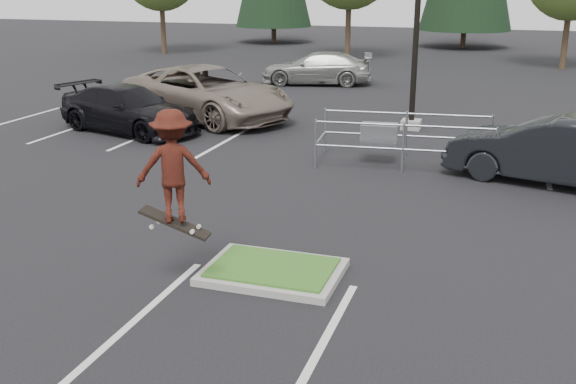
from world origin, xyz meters
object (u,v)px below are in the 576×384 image
(cart_corral, at_px, (385,134))
(car_r_charc, at_px, (553,150))
(car_l_tan, at_px, (205,93))
(car_l_black, at_px, (126,109))
(skateboarder, at_px, (172,167))
(car_far_silver, at_px, (318,68))

(cart_corral, distance_m, car_r_charc, 4.07)
(cart_corral, bearing_deg, car_l_tan, 143.94)
(car_l_black, distance_m, car_r_charc, 12.64)
(skateboarder, xyz_separation_m, car_l_black, (-6.80, 9.84, -1.28))
(car_l_tan, height_order, car_l_black, car_l_tan)
(skateboarder, bearing_deg, car_r_charc, -150.38)
(skateboarder, xyz_separation_m, car_far_silver, (-3.80, 21.37, -1.27))
(car_l_tan, xyz_separation_m, car_far_silver, (1.50, 8.87, -0.17))
(car_l_black, bearing_deg, car_far_silver, 1.78)
(car_l_tan, distance_m, car_far_silver, 9.00)
(car_l_tan, bearing_deg, car_l_black, 173.32)
(car_r_charc, xyz_separation_m, car_far_silver, (-9.50, 13.37, -0.07))
(skateboarder, height_order, car_r_charc, skateboarder)
(car_r_charc, bearing_deg, car_l_black, -83.91)
(cart_corral, height_order, car_l_tan, car_l_tan)
(car_l_black, relative_size, car_far_silver, 0.99)
(car_l_tan, xyz_separation_m, car_r_charc, (11.00, -4.50, -0.11))
(car_l_black, distance_m, car_far_silver, 11.91)
(cart_corral, xyz_separation_m, car_r_charc, (4.05, -0.46, 0.00))
(car_l_black, height_order, car_r_charc, car_r_charc)
(car_l_black, height_order, car_far_silver, car_far_silver)
(car_far_silver, bearing_deg, cart_corral, 11.01)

